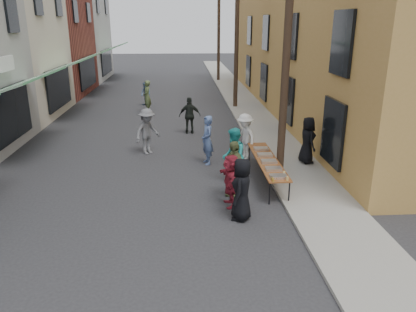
{
  "coord_description": "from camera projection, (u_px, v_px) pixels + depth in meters",
  "views": [
    {
      "loc": [
        1.0,
        -9.89,
        5.16
      ],
      "look_at": [
        1.74,
        1.65,
        1.3
      ],
      "focal_mm": 35.0,
      "sensor_mm": 36.0,
      "label": 1
    }
  ],
  "objects": [
    {
      "name": "utility_pole_near",
      "position": [
        287.0,
        43.0,
        12.61
      ],
      "size": [
        0.26,
        0.26,
        9.0
      ],
      "primitive_type": "cylinder",
      "color": "#2D2116",
      "rests_on": "ground"
    },
    {
      "name": "guest_front_c",
      "position": [
        233.0,
        156.0,
        13.27
      ],
      "size": [
        0.83,
        1.0,
        1.89
      ],
      "primitive_type": "imported",
      "rotation": [
        0.0,
        0.0,
        -1.7
      ],
      "color": "teal",
      "rests_on": "ground"
    },
    {
      "name": "catering_tray_buns_end",
      "position": [
        261.0,
        149.0,
        14.6
      ],
      "size": [
        0.5,
        0.33,
        0.08
      ],
      "primitive_type": "cube",
      "color": "tan",
      "rests_on": "serving_table"
    },
    {
      "name": "condiment_jar_c",
      "position": [
        272.0,
        178.0,
        11.89
      ],
      "size": [
        0.07,
        0.07,
        0.08
      ],
      "primitive_type": "cylinder",
      "color": "#A57F26",
      "rests_on": "serving_table"
    },
    {
      "name": "sidewalk",
      "position": [
        246.0,
        107.0,
        25.42
      ],
      "size": [
        2.2,
        60.0,
        0.1
      ],
      "primitive_type": "cube",
      "color": "gray",
      "rests_on": "ground"
    },
    {
      "name": "passerby_far",
      "position": [
        146.0,
        94.0,
        25.75
      ],
      "size": [
        0.91,
        0.91,
        1.48
      ],
      "primitive_type": "imported",
      "rotation": [
        0.0,
        0.0,
        5.5
      ],
      "color": "#4A688F",
      "rests_on": "ground"
    },
    {
      "name": "passerby_left",
      "position": [
        147.0,
        131.0,
        16.33
      ],
      "size": [
        1.32,
        1.35,
        1.86
      ],
      "primitive_type": "imported",
      "rotation": [
        0.0,
        0.0,
        0.83
      ],
      "color": "slate",
      "rests_on": "ground"
    },
    {
      "name": "server",
      "position": [
        307.0,
        140.0,
        15.0
      ],
      "size": [
        0.68,
        0.92,
        1.74
      ],
      "primitive_type": "imported",
      "rotation": [
        0.0,
        0.0,
        1.72
      ],
      "color": "black",
      "rests_on": "sidewalk"
    },
    {
      "name": "building_ochre",
      "position": [
        357.0,
        24.0,
        23.28
      ],
      "size": [
        10.0,
        28.0,
        10.0
      ],
      "primitive_type": "cube",
      "color": "#AB813D",
      "rests_on": "ground"
    },
    {
      "name": "passerby_right",
      "position": [
        147.0,
        97.0,
        23.73
      ],
      "size": [
        0.5,
        0.72,
        1.89
      ],
      "primitive_type": "imported",
      "rotation": [
        0.0,
        0.0,
        4.78
      ],
      "color": "#55683C",
      "rests_on": "ground"
    },
    {
      "name": "utility_pole_mid",
      "position": [
        237.0,
        33.0,
        23.97
      ],
      "size": [
        0.26,
        0.26,
        9.0
      ],
      "primitive_type": "cylinder",
      "color": "#2D2116",
      "rests_on": "ground"
    },
    {
      "name": "guest_front_b",
      "position": [
        207.0,
        140.0,
        15.16
      ],
      "size": [
        0.59,
        0.76,
        1.85
      ],
      "primitive_type": "imported",
      "rotation": [
        0.0,
        0.0,
        -1.33
      ],
      "color": "#50689C",
      "rests_on": "ground"
    },
    {
      "name": "condiment_jar_b",
      "position": [
        272.0,
        179.0,
        11.79
      ],
      "size": [
        0.07,
        0.07,
        0.08
      ],
      "primitive_type": "cylinder",
      "color": "#A57F26",
      "rests_on": "serving_table"
    },
    {
      "name": "guest_front_a",
      "position": [
        242.0,
        189.0,
        10.87
      ],
      "size": [
        0.81,
        0.99,
        1.74
      ],
      "primitive_type": "imported",
      "rotation": [
        0.0,
        0.0,
        -1.92
      ],
      "color": "black",
      "rests_on": "ground"
    },
    {
      "name": "catering_tray_buns",
      "position": [
        269.0,
        161.0,
        13.27
      ],
      "size": [
        0.5,
        0.33,
        0.08
      ],
      "primitive_type": "cube",
      "color": "tan",
      "rests_on": "serving_table"
    },
    {
      "name": "catering_tray_foil_b",
      "position": [
        274.0,
        169.0,
        12.61
      ],
      "size": [
        0.5,
        0.33,
        0.08
      ],
      "primitive_type": "cube",
      "color": "#B2B2B7",
      "rests_on": "serving_table"
    },
    {
      "name": "ground",
      "position": [
        148.0,
        222.0,
        10.94
      ],
      "size": [
        120.0,
        120.0,
        0.0
      ],
      "primitive_type": "plane",
      "color": "#28282B",
      "rests_on": "ground"
    },
    {
      "name": "catering_tray_foil_d",
      "position": [
        265.0,
        155.0,
        13.94
      ],
      "size": [
        0.5,
        0.33,
        0.08
      ],
      "primitive_type": "cube",
      "color": "#B2B2B7",
      "rests_on": "serving_table"
    },
    {
      "name": "passerby_mid",
      "position": [
        190.0,
        115.0,
        19.33
      ],
      "size": [
        1.04,
        0.45,
        1.75
      ],
      "primitive_type": "imported",
      "rotation": [
        0.0,
        0.0,
        3.16
      ],
      "color": "black",
      "rests_on": "ground"
    },
    {
      "name": "condiment_jar_a",
      "position": [
        273.0,
        180.0,
        11.7
      ],
      "size": [
        0.07,
        0.07,
        0.08
      ],
      "primitive_type": "cylinder",
      "color": "#A57F26",
      "rests_on": "serving_table"
    },
    {
      "name": "serving_table",
      "position": [
        267.0,
        161.0,
        13.58
      ],
      "size": [
        0.7,
        4.0,
        0.75
      ],
      "color": "brown",
      "rests_on": "ground"
    },
    {
      "name": "guest_front_e",
      "position": [
        234.0,
        169.0,
        12.27
      ],
      "size": [
        0.89,
        1.13,
        1.79
      ],
      "primitive_type": "imported",
      "rotation": [
        0.0,
        0.0,
        -1.06
      ],
      "color": "#586239",
      "rests_on": "ground"
    },
    {
      "name": "catering_tray_sausage",
      "position": [
        278.0,
        176.0,
        12.0
      ],
      "size": [
        0.5,
        0.33,
        0.08
      ],
      "primitive_type": "cube",
      "color": "maroon",
      "rests_on": "serving_table"
    },
    {
      "name": "guest_front_d",
      "position": [
        245.0,
        137.0,
        15.69
      ],
      "size": [
        1.1,
        1.34,
        1.81
      ],
      "primitive_type": "imported",
      "rotation": [
        0.0,
        0.0,
        -1.14
      ],
      "color": "white",
      "rests_on": "ground"
    },
    {
      "name": "utility_pole_far",
      "position": [
        219.0,
        29.0,
        35.33
      ],
      "size": [
        0.26,
        0.26,
        9.0
      ],
      "primitive_type": "cylinder",
      "color": "#2D2116",
      "rests_on": "ground"
    },
    {
      "name": "cup_stack",
      "position": [
        287.0,
        179.0,
        11.76
      ],
      "size": [
        0.08,
        0.08,
        0.12
      ],
      "primitive_type": "cylinder",
      "color": "tan",
      "rests_on": "serving_table"
    },
    {
      "name": "guest_queue_back",
      "position": [
        231.0,
        180.0,
        11.7
      ],
      "size": [
        0.54,
        1.48,
        1.57
      ],
      "primitive_type": "imported",
      "rotation": [
        0.0,
        0.0,
        -1.52
      ],
      "color": "maroon",
      "rests_on": "ground"
    }
  ]
}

